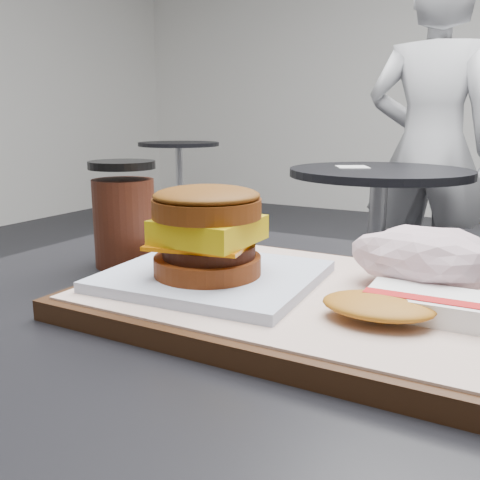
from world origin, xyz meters
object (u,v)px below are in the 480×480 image
object	(u,v)px
coffee_cup	(124,218)
breakfast_sandwich	(209,242)
neighbor_table	(377,219)
hash_brown	(404,305)
serving_tray	(298,298)
patron	(430,151)
crumpled_wrapper	(424,258)

from	to	relation	value
coffee_cup	breakfast_sandwich	bearing A→B (deg)	-22.72
coffee_cup	neighbor_table	distance (m)	1.64
hash_brown	serving_tray	bearing A→B (deg)	163.07
hash_brown	patron	distance (m)	2.19
coffee_cup	neighbor_table	bearing A→B (deg)	93.94
serving_tray	hash_brown	size ratio (longest dim) A/B	3.14
breakfast_sandwich	coffee_cup	world-z (taller)	coffee_cup
serving_tray	neighbor_table	world-z (taller)	serving_tray
breakfast_sandwich	hash_brown	distance (m)	0.18
serving_tray	coffee_cup	bearing A→B (deg)	170.80
serving_tray	neighbor_table	xyz separation A→B (m)	(-0.35, 1.65, -0.23)
serving_tray	crumpled_wrapper	size ratio (longest dim) A/B	2.97
breakfast_sandwich	crumpled_wrapper	bearing A→B (deg)	24.80
serving_tray	hash_brown	world-z (taller)	hash_brown
coffee_cup	patron	distance (m)	2.10
coffee_cup	hash_brown	bearing A→B (deg)	-11.55
patron	breakfast_sandwich	bearing A→B (deg)	93.85
serving_tray	breakfast_sandwich	world-z (taller)	breakfast_sandwich
serving_tray	hash_brown	xyz separation A→B (m)	(0.10, -0.03, 0.02)
coffee_cup	patron	world-z (taller)	patron
breakfast_sandwich	neighbor_table	xyz separation A→B (m)	(-0.27, 1.68, -0.28)
serving_tray	breakfast_sandwich	size ratio (longest dim) A/B	1.89
breakfast_sandwich	crumpled_wrapper	distance (m)	0.20
serving_tray	neighbor_table	bearing A→B (deg)	101.98
breakfast_sandwich	neighbor_table	world-z (taller)	breakfast_sandwich
crumpled_wrapper	hash_brown	bearing A→B (deg)	-88.80
crumpled_wrapper	patron	bearing A→B (deg)	99.59
neighbor_table	breakfast_sandwich	bearing A→B (deg)	-80.82
hash_brown	coffee_cup	distance (m)	0.35
crumpled_wrapper	patron	size ratio (longest dim) A/B	0.08
crumpled_wrapper	coffee_cup	world-z (taller)	coffee_cup
crumpled_wrapper	patron	distance (m)	2.11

